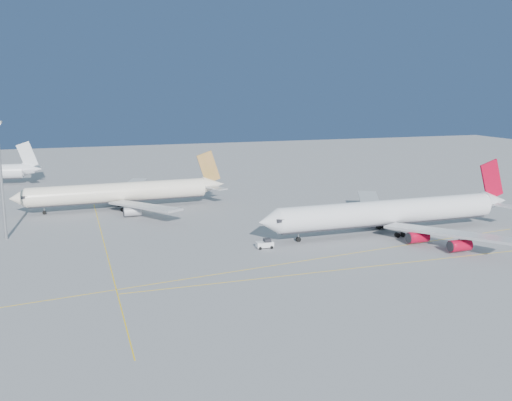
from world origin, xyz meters
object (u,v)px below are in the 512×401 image
object	(u,v)px
airliner_virgin	(393,212)
light_mast	(0,171)
airliner_etihad	(124,192)
pushback_tug	(265,244)

from	to	relation	value
airliner_virgin	light_mast	world-z (taller)	light_mast
airliner_virgin	airliner_etihad	distance (m)	78.57
airliner_etihad	light_mast	bearing A→B (deg)	-140.65
light_mast	airliner_virgin	bearing A→B (deg)	-14.65
pushback_tug	light_mast	xyz separation A→B (m)	(-55.99, 26.64, 15.50)
airliner_etihad	light_mast	world-z (taller)	light_mast
airliner_virgin	light_mast	xyz separation A→B (m)	(-90.41, 23.64, 11.29)
airliner_virgin	pushback_tug	bearing A→B (deg)	-175.97
airliner_virgin	light_mast	size ratio (longest dim) A/B	2.50
airliner_virgin	airliner_etihad	xyz separation A→B (m)	(-60.23, 50.45, -0.22)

